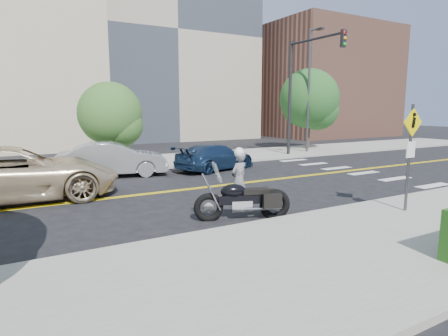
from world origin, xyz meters
The scene contains 15 objects.
ground_plane centered at (0.00, 0.00, 0.00)m, with size 120.00×120.00×0.00m, color black.
sidewalk_near centered at (0.00, -7.50, 0.07)m, with size 60.00×5.00×0.15m, color #9E9B91.
sidewalk_far centered at (0.00, 7.50, 0.07)m, with size 60.00×5.00×0.15m, color #9E9B91.
building_mid centered at (8.00, 26.00, 10.00)m, with size 18.00×14.00×20.00m, color #A39984.
building_right centered at (26.00, 20.00, 6.00)m, with size 14.00×12.00×12.00m, color #8C5947.
lamp_post centered at (12.00, 6.50, 4.15)m, with size 0.16×0.16×8.00m, color #4C4C51.
traffic_light centered at (10.00, 5.08, 4.67)m, with size 0.28×4.50×7.00m.
pedestrian_sign centered at (4.20, -6.31, 1.96)m, with size 0.78×0.08×3.00m.
motorcyclist centered at (0.50, -3.25, 0.93)m, with size 0.75×0.61×1.87m.
motorcycle centered at (0.00, -4.28, 0.80)m, with size 2.62×0.80×1.59m, color black, non-canonical shape.
suv centered at (-5.44, 1.15, 0.91)m, with size 3.03×6.56×1.82m, color beige.
parked_car_silver centered at (-1.52, 4.20, 0.78)m, with size 1.65×4.72×1.56m, color #A3A7AB.
parked_car_blue centered at (3.36, 3.57, 0.65)m, with size 1.82×4.47×1.30m, color navy.
tree_far_a centered at (-0.98, 6.78, 2.77)m, with size 3.21×3.21×4.38m.
tree_far_b centered at (13.40, 7.97, 3.74)m, with size 4.25×4.25×5.87m.
Camera 1 is at (-5.43, -12.75, 3.02)m, focal length 30.00 mm.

